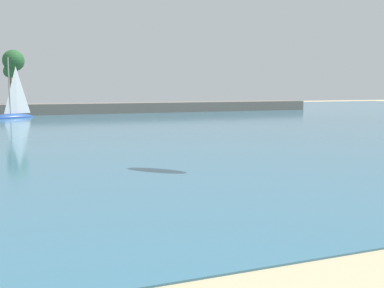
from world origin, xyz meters
name	(u,v)px	position (x,y,z in m)	size (l,w,h in m)	color
sea	(34,121)	(0.00, 62.76, 0.03)	(220.00, 111.88, 0.06)	#386B84
palm_headland	(6,101)	(-3.23, 78.76, 2.36)	(103.69, 6.46, 13.15)	slate
sailboat_near_shore	(13,112)	(-2.41, 70.28, 0.90)	(6.65, 4.54, 9.35)	#234793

